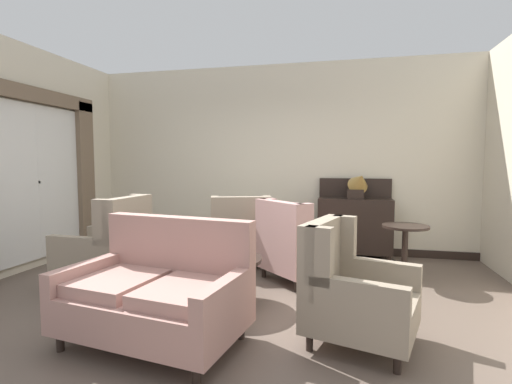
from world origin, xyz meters
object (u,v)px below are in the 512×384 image
(coffee_table, at_px, (219,266))
(armchair_near_sideboard, at_px, (240,235))
(sideboard, at_px, (354,224))
(armchair_near_window, at_px, (351,291))
(porcelain_vase, at_px, (216,242))
(settee, at_px, (158,293))
(gramophone, at_px, (359,184))
(armchair_beside_settee, at_px, (295,246))
(side_table, at_px, (405,247))
(armchair_foreground_right, at_px, (109,252))

(coffee_table, relative_size, armchair_near_sideboard, 0.81)
(sideboard, bearing_deg, armchair_near_window, -91.89)
(porcelain_vase, height_order, settee, settee)
(coffee_table, xyz_separation_m, settee, (-0.21, -0.92, 0.01))
(sideboard, xyz_separation_m, gramophone, (0.04, -0.09, 0.62))
(settee, height_order, armchair_beside_settee, armchair_beside_settee)
(armchair_beside_settee, relative_size, armchair_near_sideboard, 1.03)
(side_table, bearing_deg, settee, -136.08)
(armchair_near_window, relative_size, side_table, 1.42)
(side_table, distance_m, gramophone, 1.30)
(porcelain_vase, xyz_separation_m, armchair_beside_settee, (0.70, 0.91, -0.21))
(side_table, xyz_separation_m, gramophone, (-0.53, 0.95, 0.72))
(armchair_near_sideboard, height_order, side_table, armchair_near_sideboard)
(porcelain_vase, height_order, armchair_near_window, armchair_near_window)
(porcelain_vase, height_order, gramophone, gramophone)
(armchair_beside_settee, xyz_separation_m, gramophone, (0.79, 1.23, 0.71))
(coffee_table, height_order, armchair_near_window, armchair_near_window)
(armchair_beside_settee, bearing_deg, settee, 107.49)
(porcelain_vase, bearing_deg, coffee_table, -10.15)
(gramophone, bearing_deg, porcelain_vase, -124.84)
(armchair_beside_settee, height_order, sideboard, sideboard)
(coffee_table, height_order, settee, settee)
(armchair_beside_settee, xyz_separation_m, armchair_near_sideboard, (-0.85, 0.57, -0.01))
(armchair_foreground_right, height_order, gramophone, gramophone)
(sideboard, bearing_deg, armchair_foreground_right, -141.70)
(armchair_foreground_right, bearing_deg, sideboard, 131.30)
(side_table, distance_m, sideboard, 1.19)
(porcelain_vase, distance_m, armchair_foreground_right, 1.32)
(sideboard, bearing_deg, side_table, -61.02)
(porcelain_vase, bearing_deg, armchair_beside_settee, 52.45)
(settee, height_order, sideboard, sideboard)
(coffee_table, relative_size, side_table, 1.27)
(settee, relative_size, side_table, 2.20)
(side_table, bearing_deg, armchair_near_sideboard, 172.40)
(armchair_near_window, bearing_deg, settee, 118.86)
(porcelain_vase, distance_m, side_table, 2.35)
(armchair_beside_settee, bearing_deg, porcelain_vase, 95.55)
(side_table, bearing_deg, armchair_foreground_right, -161.14)
(porcelain_vase, distance_m, armchair_near_sideboard, 1.50)
(armchair_near_window, relative_size, gramophone, 2.08)
(settee, relative_size, armchair_beside_settee, 1.36)
(settee, relative_size, armchair_foreground_right, 1.42)
(porcelain_vase, height_order, side_table, porcelain_vase)
(armchair_near_window, distance_m, gramophone, 2.82)
(settee, relative_size, gramophone, 3.24)
(armchair_near_sideboard, xyz_separation_m, sideboard, (1.60, 0.75, 0.10))
(armchair_near_sideboard, xyz_separation_m, side_table, (2.17, -0.29, -0.00))
(armchair_foreground_right, xyz_separation_m, gramophone, (2.79, 2.08, 0.69))
(armchair_beside_settee, relative_size, armchair_foreground_right, 1.04)
(coffee_table, height_order, armchair_foreground_right, armchair_foreground_right)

